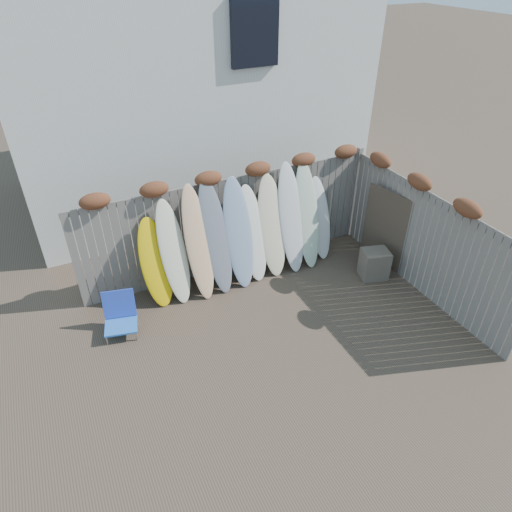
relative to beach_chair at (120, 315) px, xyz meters
name	(u,v)px	position (x,y,z in m)	size (l,w,h in m)	color
ground	(286,340)	(2.47, -1.48, -0.33)	(80.00, 80.00, 0.00)	#493A2D
back_fence	(232,217)	(2.53, 0.91, 0.85)	(6.05, 0.28, 2.24)	slate
right_fence	(424,236)	(5.46, -1.23, 0.81)	(0.28, 4.40, 2.24)	slate
house	(179,64)	(2.97, 5.02, 2.87)	(8.50, 5.50, 6.33)	silver
beach_chair	(120,315)	(0.00, 0.00, 0.00)	(0.66, 0.69, 0.72)	blue
wooden_crate	(374,264)	(4.93, -0.66, -0.03)	(0.52, 0.43, 0.60)	#685C4E
lattice_panel	(386,229)	(5.38, -0.35, 0.49)	(0.05, 1.10, 1.65)	brown
surfboard_0	(156,263)	(0.83, 0.52, 0.50)	(0.55, 0.07, 1.73)	yellow
surfboard_1	(173,253)	(1.18, 0.50, 0.64)	(0.49, 0.07, 2.02)	beige
surfboard_2	(198,244)	(1.64, 0.45, 0.73)	(0.47, 0.07, 2.23)	#FFB183
surfboard_3	(216,238)	(2.00, 0.47, 0.75)	(0.51, 0.07, 2.26)	slate
surfboard_4	(239,234)	(2.46, 0.46, 0.72)	(0.54, 0.07, 2.20)	#849AB8
surfboard_5	(252,234)	(2.77, 0.49, 0.61)	(0.53, 0.07, 1.97)	silver
surfboard_6	(272,226)	(3.20, 0.50, 0.67)	(0.55, 0.07, 2.09)	#F7E5BC
surfboard_7	(291,219)	(3.61, 0.48, 0.75)	(0.51, 0.07, 2.27)	silver
surfboard_8	(307,216)	(3.98, 0.47, 0.74)	(0.49, 0.07, 2.23)	beige
surfboard_9	(320,219)	(4.36, 0.56, 0.53)	(0.48, 0.07, 1.79)	silver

